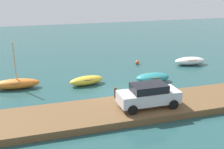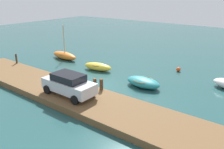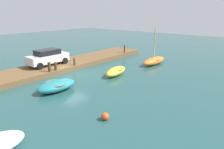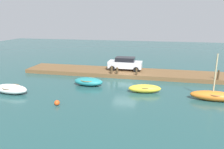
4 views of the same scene
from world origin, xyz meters
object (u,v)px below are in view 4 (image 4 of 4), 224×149
(mooring_post_mid_west, at_px, (136,72))
(marker_buoy, at_px, (57,103))
(rowboat_white, at_px, (11,89))
(parked_car, at_px, (125,63))
(rowboat_orange, at_px, (214,96))
(mooring_post_west, at_px, (218,75))
(rowboat_teal, at_px, (88,81))
(dinghy_yellow, at_px, (145,88))
(mooring_post_east, at_px, (112,70))
(mooring_post_mid_east, at_px, (117,71))

(mooring_post_mid_west, relative_size, marker_buoy, 1.74)
(rowboat_white, distance_m, parked_car, 13.17)
(rowboat_orange, bearing_deg, mooring_post_west, -101.94)
(rowboat_white, bearing_deg, rowboat_teal, -141.98)
(rowboat_white, xyz_separation_m, mooring_post_mid_west, (-10.80, -7.29, 0.42))
(dinghy_yellow, xyz_separation_m, mooring_post_east, (4.15, -4.43, 0.51))
(dinghy_yellow, height_order, mooring_post_mid_east, mooring_post_mid_east)
(mooring_post_mid_east, relative_size, parked_car, 0.18)
(rowboat_orange, relative_size, mooring_post_east, 4.63)
(rowboat_white, xyz_separation_m, marker_buoy, (-5.45, 1.74, -0.21))
(dinghy_yellow, relative_size, marker_buoy, 7.36)
(mooring_post_mid_west, xyz_separation_m, parked_car, (1.64, -2.13, 0.47))
(dinghy_yellow, relative_size, rowboat_teal, 1.01)
(rowboat_teal, height_order, marker_buoy, rowboat_teal)
(mooring_post_mid_east, xyz_separation_m, marker_buoy, (3.11, 9.04, -0.63))
(mooring_post_mid_west, bearing_deg, rowboat_teal, 36.84)
(dinghy_yellow, height_order, mooring_post_mid_west, mooring_post_mid_west)
(rowboat_white, height_order, mooring_post_mid_west, mooring_post_mid_west)
(dinghy_yellow, relative_size, parked_car, 0.77)
(rowboat_orange, xyz_separation_m, mooring_post_west, (-1.46, -5.23, 0.52))
(rowboat_white, distance_m, rowboat_teal, 7.33)
(rowboat_orange, distance_m, mooring_post_east, 11.30)
(parked_car, bearing_deg, rowboat_orange, 140.22)
(mooring_post_west, bearing_deg, rowboat_teal, 14.60)
(dinghy_yellow, xyz_separation_m, rowboat_white, (12.07, 2.87, 0.03))
(rowboat_teal, relative_size, mooring_post_east, 3.65)
(dinghy_yellow, distance_m, marker_buoy, 8.07)
(parked_car, bearing_deg, rowboat_teal, 62.45)
(marker_buoy, bearing_deg, rowboat_white, -17.74)
(mooring_post_west, bearing_deg, marker_buoy, 32.96)
(rowboat_teal, height_order, parked_car, parked_car)
(marker_buoy, bearing_deg, mooring_post_mid_east, -109.01)
(mooring_post_east, xyz_separation_m, marker_buoy, (2.46, 9.04, -0.68))
(parked_car, bearing_deg, mooring_post_mid_east, 74.56)
(dinghy_yellow, distance_m, rowboat_orange, 5.91)
(rowboat_orange, bearing_deg, marker_buoy, 20.67)
(rowboat_orange, bearing_deg, rowboat_white, 10.26)
(mooring_post_mid_east, bearing_deg, rowboat_white, 40.42)
(rowboat_teal, bearing_deg, mooring_post_east, -112.26)
(rowboat_orange, bearing_deg, mooring_post_mid_east, -25.50)
(rowboat_white, distance_m, mooring_post_west, 20.72)
(mooring_post_mid_east, height_order, parked_car, parked_car)
(mooring_post_mid_west, height_order, mooring_post_mid_east, mooring_post_mid_east)
(mooring_post_west, xyz_separation_m, mooring_post_east, (11.47, 0.00, -0.07))
(mooring_post_mid_east, bearing_deg, mooring_post_west, 180.00)
(rowboat_white, height_order, parked_car, parked_car)
(dinghy_yellow, relative_size, mooring_post_west, 3.15)
(rowboat_teal, relative_size, mooring_post_mid_east, 4.19)
(rowboat_white, relative_size, mooring_post_mid_east, 4.71)
(rowboat_orange, height_order, parked_car, rowboat_orange)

